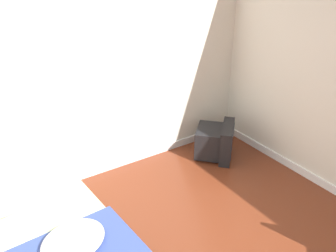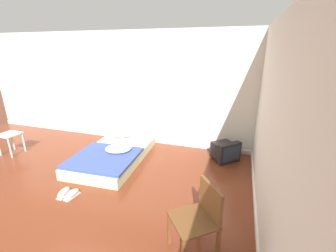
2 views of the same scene
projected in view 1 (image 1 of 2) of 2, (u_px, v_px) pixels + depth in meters
name	position (u px, v px, depth m)	size (l,w,h in m)	color
crt_tv	(216.00, 141.00, 4.50)	(0.63, 0.63, 0.42)	black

